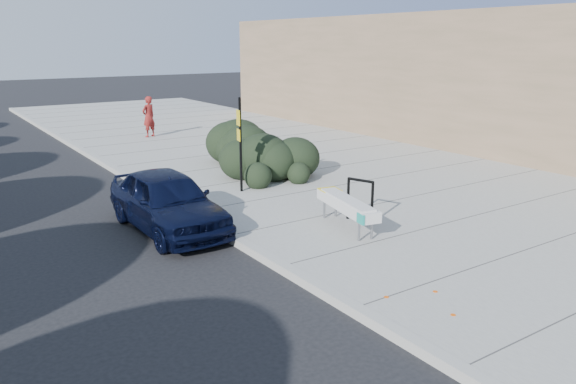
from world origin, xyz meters
The scene contains 10 objects.
ground centered at (0.00, 0.00, 0.00)m, with size 120.00×120.00×0.00m, color black.
sidewalk_near centered at (5.60, 5.00, 0.07)m, with size 11.20×50.00×0.15m, color gray.
curb_near centered at (0.00, 5.00, 0.08)m, with size 0.22×50.00×0.17m, color #9E9E99.
building_near centered at (14.00, 3.00, 2.65)m, with size 6.00×36.00×5.00m, color brown.
bench centered at (2.28, 1.00, 0.67)m, with size 0.92×2.22×0.66m.
bike_rack centered at (2.84, 1.21, 0.74)m, with size 0.27×0.64×0.98m.
sign_post centered at (1.92, 5.00, 1.59)m, with size 0.13×0.29×2.53m.
hedge centered at (3.52, 7.00, 0.98)m, with size 2.23×4.45×1.67m, color black.
sedan_navy centered at (-0.80, 3.48, 0.67)m, with size 1.59×3.96×1.35m, color black.
pedestrian centered at (3.13, 14.99, 1.01)m, with size 0.62×0.41×1.71m, color maroon.
Camera 1 is at (-5.29, -7.89, 4.10)m, focal length 35.00 mm.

